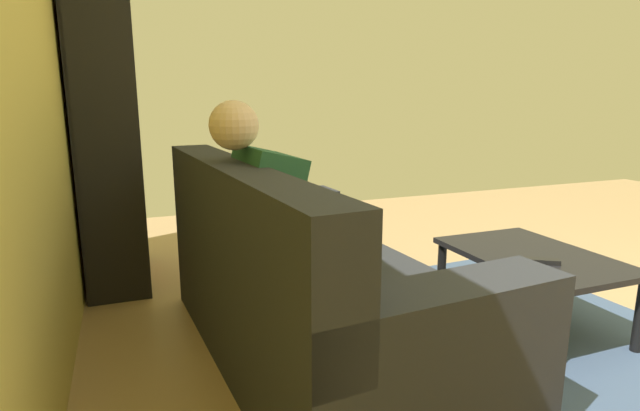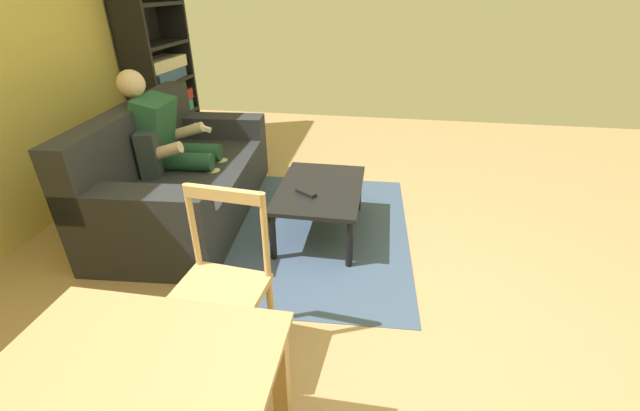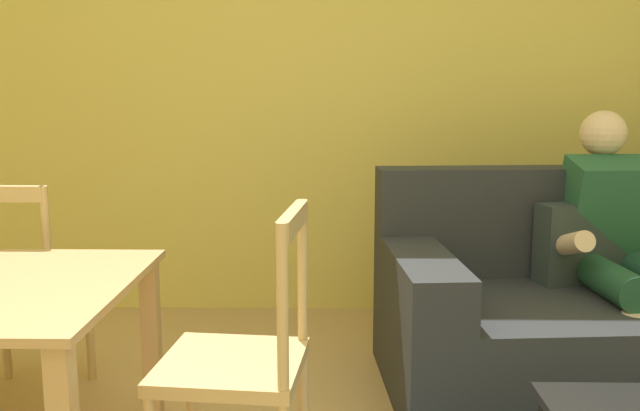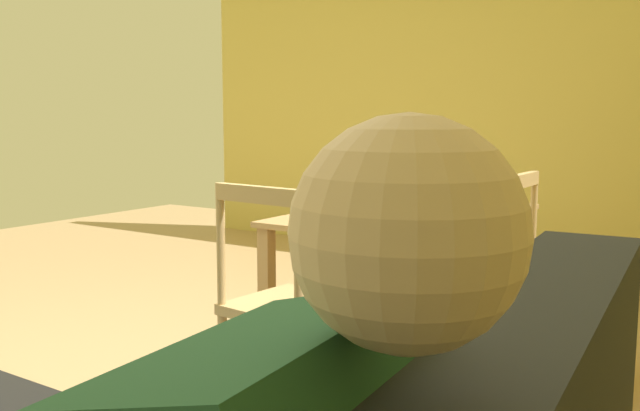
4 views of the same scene
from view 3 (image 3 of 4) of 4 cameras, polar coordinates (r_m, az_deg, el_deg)
name	(u,v)px [view 3 (image 3 of 4)]	position (r m, az deg, el deg)	size (l,w,h in m)	color
wall_back	(298,77)	(3.95, -1.83, 10.74)	(7.11, 0.12, 2.72)	#DBC660
couch	(603,311)	(3.24, 22.61, -8.19)	(1.97, 1.10, 0.93)	#282B30
person_lounging	(620,245)	(3.26, 23.88, -3.03)	(0.62, 0.92, 1.19)	#23563D
dining_chair_near_wall	(21,294)	(3.04, -23.78, -6.82)	(0.42, 0.42, 0.93)	tan
dining_chair_facing_couch	(241,365)	(2.10, -6.61, -13.10)	(0.46, 0.46, 0.94)	tan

